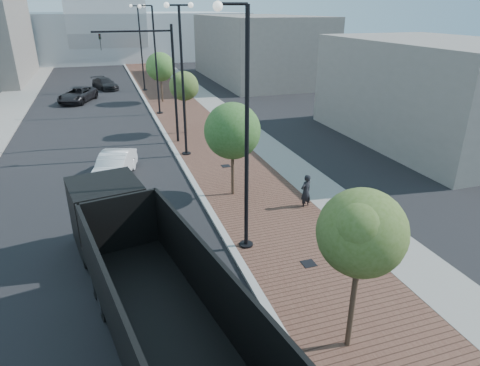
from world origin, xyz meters
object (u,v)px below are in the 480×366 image
object	(u,v)px
dump_truck	(131,262)
white_sedan	(114,166)
dark_car_mid	(78,95)
pedestrian	(306,192)

from	to	relation	value
dump_truck	white_sedan	size ratio (longest dim) A/B	3.00
dark_car_mid	pedestrian	size ratio (longest dim) A/B	3.05
dump_truck	white_sedan	world-z (taller)	dump_truck
white_sedan	dump_truck	bearing A→B (deg)	-71.59
dump_truck	pedestrian	distance (m)	9.56
dump_truck	dark_car_mid	bearing A→B (deg)	84.16
dump_truck	pedestrian	size ratio (longest dim) A/B	7.81
white_sedan	dark_car_mid	xyz separation A→B (m)	(-2.53, 22.61, -0.01)
pedestrian	white_sedan	bearing A→B (deg)	-59.33
dump_truck	white_sedan	bearing A→B (deg)	80.11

